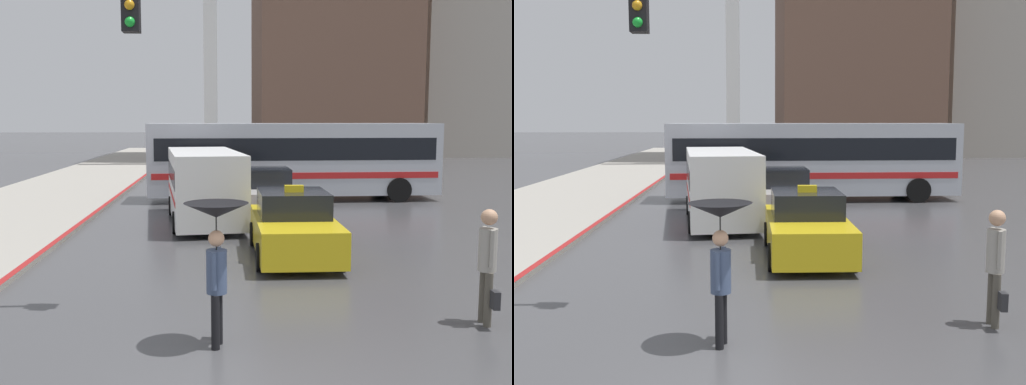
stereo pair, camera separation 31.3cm
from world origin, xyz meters
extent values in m
cube|color=gold|center=(1.17, 7.18, 0.55)|extent=(1.80, 4.18, 0.78)
cube|color=black|center=(1.17, 7.38, 1.24)|extent=(1.58, 1.88, 0.58)
cylinder|color=black|center=(2.03, 5.88, 0.30)|extent=(0.20, 0.60, 0.60)
cylinder|color=black|center=(0.32, 5.88, 0.30)|extent=(0.20, 0.60, 0.60)
cylinder|color=black|center=(2.03, 8.47, 0.30)|extent=(0.20, 0.60, 0.60)
cylinder|color=black|center=(0.32, 8.47, 0.30)|extent=(0.20, 0.60, 0.60)
cube|color=yellow|center=(1.17, 7.18, 1.61)|extent=(0.44, 0.16, 0.16)
cube|color=#B7B2AD|center=(1.08, 14.04, 0.52)|extent=(1.80, 4.43, 0.72)
cube|color=black|center=(1.08, 14.26, 1.20)|extent=(1.58, 1.99, 0.64)
cylinder|color=black|center=(1.94, 12.67, 0.30)|extent=(0.20, 0.60, 0.60)
cylinder|color=black|center=(0.23, 12.67, 0.30)|extent=(0.20, 0.60, 0.60)
cylinder|color=black|center=(1.94, 15.41, 0.30)|extent=(0.20, 0.60, 0.60)
cylinder|color=black|center=(0.23, 15.41, 0.30)|extent=(0.20, 0.60, 0.60)
cube|color=silver|center=(-1.03, 12.02, 1.20)|extent=(2.64, 5.89, 2.07)
cube|color=black|center=(-1.03, 12.02, 1.56)|extent=(2.60, 5.44, 0.54)
cube|color=red|center=(-1.03, 12.02, 0.94)|extent=(2.63, 5.67, 0.14)
cylinder|color=black|center=(0.10, 10.43, 0.32)|extent=(0.27, 0.65, 0.63)
cylinder|color=black|center=(-1.78, 10.21, 0.32)|extent=(0.27, 0.65, 0.63)
cylinder|color=black|center=(-0.29, 13.83, 0.32)|extent=(0.27, 0.65, 0.63)
cylinder|color=black|center=(-2.17, 13.61, 0.32)|extent=(0.27, 0.65, 0.63)
cube|color=#B2B7C1|center=(2.38, 17.32, 1.66)|extent=(11.45, 2.78, 2.79)
cube|color=black|center=(2.38, 17.32, 2.07)|extent=(10.88, 2.79, 0.85)
cube|color=red|center=(2.38, 17.32, 1.07)|extent=(11.11, 2.80, 0.24)
cylinder|color=black|center=(6.34, 18.62, 0.48)|extent=(0.97, 0.30, 0.96)
cylinder|color=black|center=(6.40, 16.22, 0.48)|extent=(0.97, 0.30, 0.96)
cylinder|color=black|center=(-1.35, 18.43, 0.48)|extent=(0.97, 0.30, 0.96)
cylinder|color=black|center=(-1.29, 16.03, 0.48)|extent=(0.97, 0.30, 0.96)
cylinder|color=black|center=(-0.61, 1.56, 0.39)|extent=(0.14, 0.14, 0.78)
cylinder|color=black|center=(-0.57, 1.77, 0.39)|extent=(0.14, 0.14, 0.78)
cylinder|color=#3D4C6B|center=(-0.59, 1.67, 1.09)|extent=(0.34, 0.34, 0.62)
sphere|color=tan|center=(-0.59, 1.67, 1.56)|extent=(0.23, 0.23, 0.23)
cylinder|color=#3D4C6B|center=(-0.62, 1.48, 1.13)|extent=(0.08, 0.08, 0.52)
cylinder|color=#3D4C6B|center=(-0.55, 1.85, 1.13)|extent=(0.08, 0.08, 0.52)
cone|color=black|center=(-0.59, 1.67, 1.95)|extent=(0.90, 0.90, 0.20)
cylinder|color=black|center=(-0.59, 1.67, 1.62)|extent=(0.02, 0.02, 0.66)
cube|color=#262628|center=(-0.59, 1.93, 0.43)|extent=(0.13, 0.20, 0.28)
cylinder|color=#4C473D|center=(3.61, 2.45, 0.43)|extent=(0.13, 0.13, 0.85)
cylinder|color=#4C473D|center=(3.59, 2.23, 0.43)|extent=(0.13, 0.13, 0.85)
cylinder|color=gray|center=(3.60, 2.34, 1.19)|extent=(0.29, 0.29, 0.68)
sphere|color=tan|center=(3.60, 2.34, 1.70)|extent=(0.25, 0.25, 0.25)
cylinder|color=gray|center=(3.61, 2.52, 1.24)|extent=(0.07, 0.07, 0.57)
cylinder|color=gray|center=(3.59, 2.17, 1.24)|extent=(0.07, 0.07, 0.57)
cube|color=#262628|center=(3.63, 2.08, 0.47)|extent=(0.11, 0.19, 0.28)
cube|color=black|center=(-1.93, 3.41, 4.98)|extent=(0.28, 0.28, 0.80)
sphere|color=orange|center=(-1.93, 3.25, 4.98)|extent=(0.16, 0.16, 0.16)
sphere|color=green|center=(-1.93, 3.25, 4.72)|extent=(0.16, 0.16, 0.16)
cube|color=white|center=(-1.14, 34.78, 9.83)|extent=(0.90, 0.90, 19.66)
camera|label=1|loc=(-0.53, -6.50, 3.19)|focal=42.00mm
camera|label=2|loc=(-0.21, -6.51, 3.19)|focal=42.00mm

